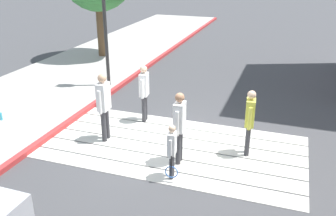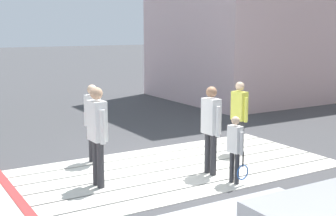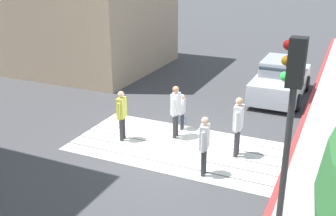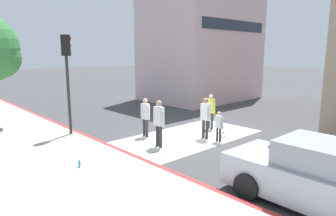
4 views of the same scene
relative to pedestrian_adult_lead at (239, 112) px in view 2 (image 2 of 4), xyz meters
The scene contains 8 objects.
ground_plane 2.03m from the pedestrian_adult_lead, behind, with size 120.00×120.00×0.00m, color #424244.
crosswalk_stripes 2.03m from the pedestrian_adult_lead, behind, with size 6.40×3.25×0.01m.
curb_painted 5.11m from the pedestrian_adult_lead, behind, with size 0.16×40.00×0.13m, color #BC3333.
pedestrian_adult_lead is the anchor object (origin of this frame).
pedestrian_adult_trailing 1.69m from the pedestrian_adult_lead, 148.18° to the right, with size 0.23×0.50×1.72m.
pedestrian_adult_side 3.23m from the pedestrian_adult_lead, 161.85° to the left, with size 0.25×0.48×1.66m.
pedestrian_teen_behind 3.59m from the pedestrian_adult_lead, behind, with size 0.24×0.52×1.80m.
pedestrian_child_with_racket 2.11m from the pedestrian_adult_lead, 131.44° to the right, with size 0.28×0.39×1.25m.
Camera 2 is at (-4.85, -7.66, 2.82)m, focal length 49.75 mm.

